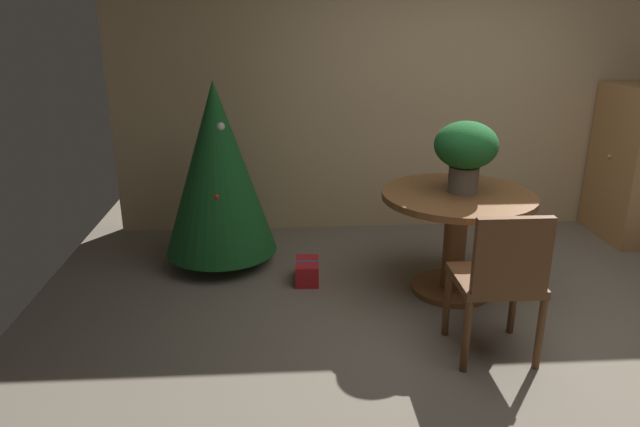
{
  "coord_description": "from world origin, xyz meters",
  "views": [
    {
      "loc": [
        -1.46,
        -3.12,
        1.97
      ],
      "look_at": [
        -1.23,
        0.39,
        0.75
      ],
      "focal_mm": 32.61,
      "sensor_mm": 36.0,
      "label": 1
    }
  ],
  "objects_px": {
    "flower_vase": "(466,149)",
    "wooden_cabinet": "(636,164)",
    "wooden_chair_near": "(501,277)",
    "gift_box_red": "(307,271)",
    "round_dining_table": "(456,222)",
    "holiday_tree": "(218,169)"
  },
  "relations": [
    {
      "from": "flower_vase",
      "to": "wooden_chair_near",
      "type": "relative_size",
      "value": 0.54
    },
    {
      "from": "wooden_chair_near",
      "to": "wooden_cabinet",
      "type": "height_order",
      "value": "wooden_cabinet"
    },
    {
      "from": "wooden_chair_near",
      "to": "gift_box_red",
      "type": "xyz_separation_m",
      "value": [
        -1.07,
        1.13,
        -0.45
      ]
    },
    {
      "from": "round_dining_table",
      "to": "holiday_tree",
      "type": "bearing_deg",
      "value": 160.4
    },
    {
      "from": "round_dining_table",
      "to": "flower_vase",
      "type": "height_order",
      "value": "flower_vase"
    },
    {
      "from": "round_dining_table",
      "to": "wooden_cabinet",
      "type": "relative_size",
      "value": 0.79
    },
    {
      "from": "flower_vase",
      "to": "wooden_chair_near",
      "type": "height_order",
      "value": "flower_vase"
    },
    {
      "from": "flower_vase",
      "to": "gift_box_red",
      "type": "distance_m",
      "value": 1.5
    },
    {
      "from": "flower_vase",
      "to": "gift_box_red",
      "type": "xyz_separation_m",
      "value": [
        -1.1,
        0.2,
        -0.99
      ]
    },
    {
      "from": "round_dining_table",
      "to": "holiday_tree",
      "type": "relative_size",
      "value": 0.73
    },
    {
      "from": "flower_vase",
      "to": "round_dining_table",
      "type": "bearing_deg",
      "value": -143.87
    },
    {
      "from": "gift_box_red",
      "to": "holiday_tree",
      "type": "bearing_deg",
      "value": 150.06
    },
    {
      "from": "gift_box_red",
      "to": "wooden_cabinet",
      "type": "distance_m",
      "value": 3.15
    },
    {
      "from": "flower_vase",
      "to": "holiday_tree",
      "type": "height_order",
      "value": "holiday_tree"
    },
    {
      "from": "wooden_chair_near",
      "to": "holiday_tree",
      "type": "height_order",
      "value": "holiday_tree"
    },
    {
      "from": "holiday_tree",
      "to": "wooden_cabinet",
      "type": "xyz_separation_m",
      "value": [
        3.67,
        0.39,
        -0.12
      ]
    },
    {
      "from": "flower_vase",
      "to": "wooden_cabinet",
      "type": "height_order",
      "value": "wooden_cabinet"
    },
    {
      "from": "flower_vase",
      "to": "wooden_cabinet",
      "type": "distance_m",
      "value": 2.16
    },
    {
      "from": "flower_vase",
      "to": "wooden_cabinet",
      "type": "xyz_separation_m",
      "value": [
        1.88,
        0.99,
        -0.38
      ]
    },
    {
      "from": "wooden_cabinet",
      "to": "wooden_chair_near",
      "type": "bearing_deg",
      "value": -135.16
    },
    {
      "from": "round_dining_table",
      "to": "wooden_chair_near",
      "type": "height_order",
      "value": "wooden_chair_near"
    },
    {
      "from": "round_dining_table",
      "to": "holiday_tree",
      "type": "xyz_separation_m",
      "value": [
        -1.75,
        0.62,
        0.26
      ]
    }
  ]
}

